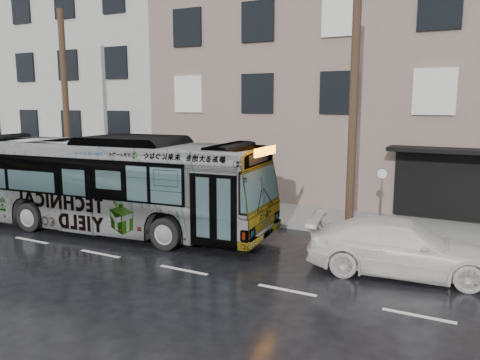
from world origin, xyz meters
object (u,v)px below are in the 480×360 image
object	(u,v)px
sign_post	(381,202)
utility_pole_rear	(66,105)
utility_pole_front	(353,106)
white_sedan	(401,247)
bus	(106,183)

from	to	relation	value
sign_post	utility_pole_rear	bearing A→B (deg)	180.00
utility_pole_front	white_sedan	size ratio (longest dim) A/B	1.72
utility_pole_rear	utility_pole_front	bearing A→B (deg)	0.00
white_sedan	utility_pole_rear	bearing A→B (deg)	71.06
sign_post	white_sedan	xyz separation A→B (m)	(1.19, -3.16, -0.59)
utility_pole_front	bus	world-z (taller)	utility_pole_front
bus	white_sedan	distance (m)	10.71
utility_pole_rear	white_sedan	xyz separation A→B (m)	(16.29, -3.16, -3.89)
utility_pole_rear	white_sedan	distance (m)	17.05
utility_pole_rear	bus	distance (m)	7.20
bus	white_sedan	bearing A→B (deg)	-93.27
bus	sign_post	bearing A→B (deg)	-74.80
sign_post	utility_pole_front	bearing A→B (deg)	180.00
utility_pole_front	sign_post	distance (m)	3.48
sign_post	bus	bearing A→B (deg)	-159.95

